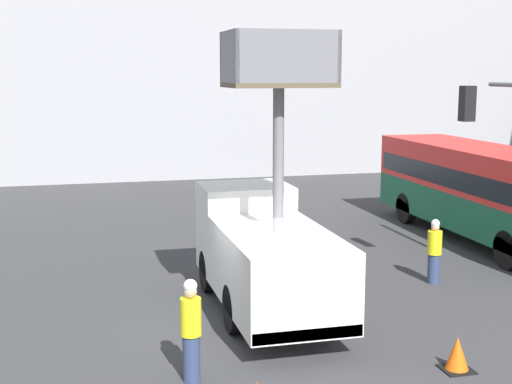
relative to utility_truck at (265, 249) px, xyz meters
name	(u,v)px	position (x,y,z in m)	size (l,w,h in m)	color
ground_plane	(243,330)	(-0.77, -1.04, -1.54)	(120.00, 120.00, 0.00)	#38383A
building_backdrop_far	(133,70)	(-0.77, 26.12, 4.16)	(44.00, 10.00, 11.40)	#9E9EA3
utility_truck	(265,249)	(0.00, 0.00, 0.00)	(2.27, 6.10, 6.41)	silver
city_bus	(483,186)	(8.85, 5.13, 0.31)	(2.59, 10.53, 3.12)	#145638
road_worker_near_truck	(191,330)	(-2.27, -3.31, -0.56)	(0.38, 0.38, 1.93)	navy
road_worker_directing	(434,252)	(4.98, 1.16, -0.68)	(0.38, 0.38, 1.74)	navy
traffic_cone_near_truck	(457,355)	(2.67, -4.08, -1.23)	(0.58, 0.58, 0.66)	black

